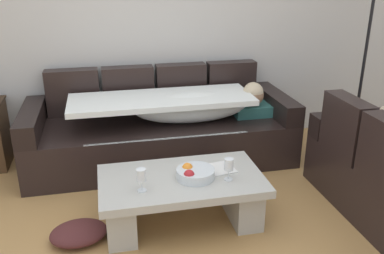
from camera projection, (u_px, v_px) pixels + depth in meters
name	position (u px, v px, depth m)	size (l,w,h in m)	color
back_wall	(133.00, 16.00, 4.16)	(9.00, 0.10, 2.70)	beige
couch_along_wall	(166.00, 129.00, 4.10)	(2.54, 0.92, 0.88)	black
coffee_table	(182.00, 194.00, 3.10)	(1.20, 0.68, 0.38)	#B4B4AB
fruit_bowl	(194.00, 173.00, 3.03)	(0.28, 0.28, 0.10)	silver
wine_glass_near_left	(141.00, 176.00, 2.83)	(0.07, 0.07, 0.17)	silver
wine_glass_near_right	(229.00, 165.00, 2.98)	(0.07, 0.07, 0.17)	silver
open_magazine	(215.00, 169.00, 3.16)	(0.28, 0.21, 0.01)	white
floor_lamp	(365.00, 41.00, 4.17)	(0.33, 0.31, 1.95)	black
crumpled_garment	(79.00, 233.00, 2.95)	(0.40, 0.32, 0.12)	#4C2323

